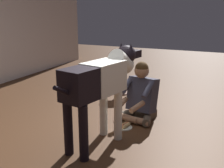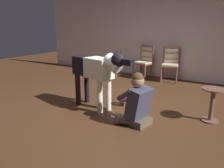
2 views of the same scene
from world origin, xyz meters
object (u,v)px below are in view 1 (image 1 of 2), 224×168
at_px(hot_dog_on_plate, 125,126).
at_px(round_side_table, 121,77).
at_px(large_dog, 101,82).
at_px(person_sitting_on_floor, 141,96).

height_order(hot_dog_on_plate, round_side_table, round_side_table).
bearing_deg(large_dog, round_side_table, 15.45).
distance_m(large_dog, hot_dog_on_plate, 0.90).
distance_m(person_sitting_on_floor, round_side_table, 1.26).
distance_m(hot_dog_on_plate, round_side_table, 1.60).
xyz_separation_m(hot_dog_on_plate, round_side_table, (1.44, 0.64, 0.31)).
distance_m(person_sitting_on_floor, hot_dog_on_plate, 0.53).
bearing_deg(round_side_table, person_sitting_on_floor, -144.76).
bearing_deg(hot_dog_on_plate, person_sitting_on_floor, -12.13).
bearing_deg(person_sitting_on_floor, round_side_table, 35.24).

